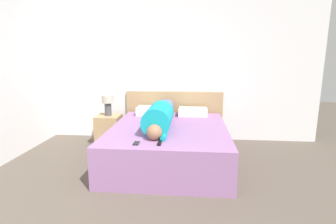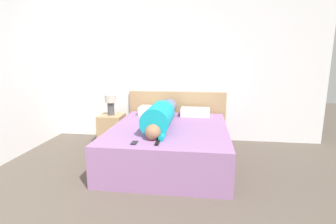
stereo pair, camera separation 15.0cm
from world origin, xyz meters
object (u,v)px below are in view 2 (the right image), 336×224
object	(u,v)px
nightstand	(112,129)
cell_phone	(134,143)
pillow_second	(195,112)
pillow_near_headboard	(154,111)
tv_remote	(157,143)
table_lamp	(111,102)
bed	(169,144)
person_lying	(161,115)

from	to	relation	value
nightstand	cell_phone	distance (m)	1.71
pillow_second	cell_phone	size ratio (longest dim) A/B	3.77
pillow_near_headboard	tv_remote	bearing A→B (deg)	-78.14
nightstand	pillow_second	size ratio (longest dim) A/B	1.06
pillow_near_headboard	nightstand	bearing A→B (deg)	-171.52
table_lamp	pillow_near_headboard	size ratio (longest dim) A/B	0.69
pillow_second	cell_phone	distance (m)	1.72
tv_remote	pillow_second	bearing A→B (deg)	76.18
bed	pillow_near_headboard	size ratio (longest dim) A/B	3.89
pillow_near_headboard	bed	bearing A→B (deg)	-64.95
tv_remote	table_lamp	bearing A→B (deg)	126.56
tv_remote	cell_phone	distance (m)	0.27
pillow_second	nightstand	bearing A→B (deg)	-175.63
nightstand	table_lamp	distance (m)	0.49
nightstand	table_lamp	size ratio (longest dim) A/B	1.45
table_lamp	pillow_near_headboard	world-z (taller)	table_lamp
bed	cell_phone	size ratio (longest dim) A/B	15.45
bed	pillow_second	world-z (taller)	pillow_second
table_lamp	person_lying	world-z (taller)	person_lying
nightstand	pillow_near_headboard	xyz separation A→B (m)	(0.75, 0.11, 0.34)
nightstand	person_lying	distance (m)	1.27
bed	person_lying	xyz separation A→B (m)	(-0.12, 0.02, 0.42)
person_lying	cell_phone	world-z (taller)	person_lying
pillow_second	tv_remote	xyz separation A→B (m)	(-0.39, -1.57, -0.05)
tv_remote	person_lying	bearing A→B (deg)	95.75
tv_remote	pillow_near_headboard	bearing A→B (deg)	101.86
table_lamp	pillow_second	world-z (taller)	table_lamp
bed	nightstand	size ratio (longest dim) A/B	3.87
nightstand	person_lying	bearing A→B (deg)	-33.34
cell_phone	bed	bearing A→B (deg)	68.57
table_lamp	person_lying	size ratio (longest dim) A/B	0.21
bed	cell_phone	world-z (taller)	cell_phone
bed	nightstand	bearing A→B (deg)	148.79
nightstand	pillow_second	xyz separation A→B (m)	(1.47, 0.11, 0.33)
nightstand	pillow_near_headboard	size ratio (longest dim) A/B	1.01
person_lying	tv_remote	world-z (taller)	person_lying
table_lamp	pillow_near_headboard	bearing A→B (deg)	8.48
pillow_second	tv_remote	distance (m)	1.62
nightstand	person_lying	size ratio (longest dim) A/B	0.31
person_lying	pillow_second	distance (m)	0.91
table_lamp	pillow_second	size ratio (longest dim) A/B	0.73
pillow_near_headboard	cell_phone	world-z (taller)	pillow_near_headboard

